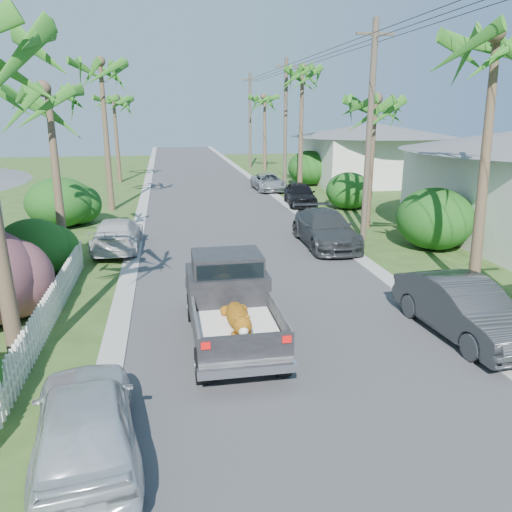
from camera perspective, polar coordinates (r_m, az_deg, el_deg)
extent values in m
plane|color=#2F4A1B|center=(9.50, 9.88, -18.88)|extent=(120.00, 120.00, 0.00)
cube|color=#38383A|center=(32.83, -5.11, 6.59)|extent=(8.00, 100.00, 0.02)
cube|color=#A5A39E|center=(32.73, -12.67, 6.27)|extent=(0.60, 100.00, 0.06)
cube|color=#A5A39E|center=(33.48, 2.28, 6.86)|extent=(0.60, 100.00, 0.06)
cylinder|color=black|center=(10.60, -6.19, -12.32)|extent=(0.28, 0.76, 0.76)
cylinder|color=black|center=(10.82, 3.00, -11.61)|extent=(0.28, 0.76, 0.76)
cylinder|color=black|center=(13.55, -7.23, -5.82)|extent=(0.28, 0.76, 0.76)
cylinder|color=black|center=(13.72, -0.10, -5.40)|extent=(0.28, 0.76, 0.76)
cube|color=slate|center=(11.15, -2.07, -9.36)|extent=(1.90, 2.40, 0.24)
cube|color=slate|center=(10.91, -6.92, -7.87)|extent=(0.06, 2.40, 0.55)
cube|color=slate|center=(11.14, 2.64, -7.23)|extent=(0.06, 2.40, 0.55)
cube|color=black|center=(9.95, -1.10, -10.35)|extent=(1.92, 0.08, 0.52)
cube|color=silver|center=(10.01, -0.94, -12.95)|extent=(1.98, 0.18, 0.18)
cube|color=red|center=(9.77, -5.77, -10.17)|extent=(0.18, 0.05, 0.14)
cube|color=red|center=(10.00, 3.53, -9.47)|extent=(0.18, 0.05, 0.14)
cube|color=black|center=(12.67, -3.29, -4.04)|extent=(1.94, 1.65, 1.10)
cube|color=black|center=(12.44, -3.35, -0.89)|extent=(1.70, 1.35, 0.55)
cube|color=black|center=(11.81, -2.94, -1.96)|extent=(1.60, 0.05, 0.45)
cube|color=black|center=(13.89, -3.92, -2.87)|extent=(1.94, 1.20, 0.80)
cube|color=white|center=(11.06, -2.08, -8.42)|extent=(1.70, 2.10, 0.16)
ellipsoid|color=orange|center=(11.03, -2.17, -6.79)|extent=(0.48, 1.25, 0.43)
sphere|color=orange|center=(10.32, -1.57, -7.98)|extent=(0.40, 0.40, 0.40)
ellipsoid|color=white|center=(11.07, -2.16, -7.27)|extent=(0.32, 0.86, 0.18)
imported|color=#2A2C2F|center=(13.47, 22.62, -5.61)|extent=(1.84, 4.42, 1.42)
imported|color=#313437|center=(21.07, 7.94, 3.09)|extent=(2.10, 4.97, 1.43)
imported|color=black|center=(30.18, 5.05, 7.06)|extent=(2.01, 4.17, 1.37)
imported|color=#ACAEB3|center=(35.92, 1.43, 8.41)|extent=(2.07, 4.31, 1.18)
imported|color=silver|center=(8.79, -18.94, -17.48)|extent=(2.12, 4.14, 1.35)
imported|color=silver|center=(20.96, -15.55, 2.38)|extent=(1.91, 4.49, 1.29)
cone|color=brown|center=(19.79, -21.84, 8.27)|extent=(0.36, 0.61, 6.21)
cone|color=brown|center=(29.46, -16.74, 12.72)|extent=(0.36, 0.36, 8.00)
cone|color=brown|center=(41.47, -15.63, 12.56)|extent=(0.36, 0.75, 6.51)
cone|color=brown|center=(16.21, 24.62, 8.80)|extent=(0.36, 0.73, 7.51)
cone|color=brown|center=(24.31, 12.96, 10.03)|extent=(0.36, 0.54, 6.01)
cone|color=brown|center=(34.50, 5.17, 13.88)|extent=(0.36, 0.36, 8.20)
cone|color=brown|center=(48.22, 1.00, 13.73)|extent=(0.36, 0.63, 6.81)
ellipsoid|color=#174D16|center=(18.38, -24.15, 0.79)|extent=(2.40, 2.64, 2.00)
ellipsoid|color=#174D16|center=(26.11, -21.53, 5.72)|extent=(3.20, 3.52, 2.40)
ellipsoid|color=#174D16|center=(21.56, 19.73, 4.04)|extent=(3.00, 3.30, 2.50)
ellipsoid|color=#174D16|center=(29.49, 10.57, 7.35)|extent=(2.60, 2.86, 2.10)
ellipsoid|color=#174D16|center=(39.03, 6.09, 9.99)|extent=(3.20, 3.52, 2.60)
cube|color=white|center=(14.02, -22.50, -5.68)|extent=(0.10, 11.00, 1.00)
cube|color=silver|center=(40.66, 13.01, 10.63)|extent=(9.00, 8.00, 3.60)
cone|color=#595B60|center=(40.52, 13.22, 13.86)|extent=(6.48, 6.48, 1.00)
cylinder|color=brown|center=(21.98, 12.80, 13.36)|extent=(0.26, 0.26, 9.00)
cube|color=brown|center=(22.16, 13.48, 23.47)|extent=(1.60, 0.10, 0.10)
cylinder|color=brown|center=(36.27, 3.38, 14.66)|extent=(0.26, 0.26, 9.00)
cube|color=brown|center=(36.39, 3.49, 20.81)|extent=(1.60, 0.10, 0.10)
cylinder|color=brown|center=(50.98, -0.70, 15.10)|extent=(0.26, 0.26, 9.00)
cube|color=brown|center=(51.05, -0.72, 19.48)|extent=(1.60, 0.10, 0.10)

